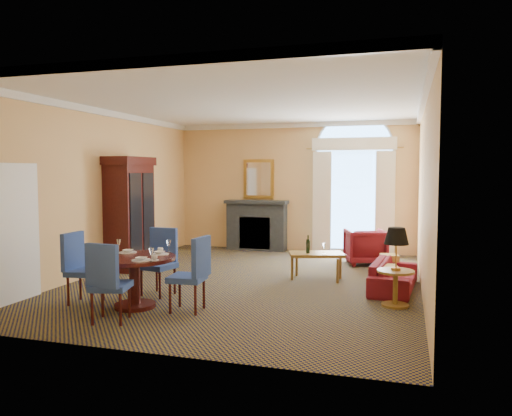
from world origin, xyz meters
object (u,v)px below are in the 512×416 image
(sofa, at_px, (394,275))
(dining_table, at_px, (135,270))
(armoire, at_px, (129,215))
(side_table, at_px, (396,257))
(coffee_table, at_px, (316,255))
(armchair, at_px, (365,247))

(sofa, bearing_deg, dining_table, 126.95)
(armoire, xyz_separation_m, sofa, (5.27, -0.40, -0.86))
(armoire, xyz_separation_m, side_table, (5.32, -1.48, -0.36))
(armoire, distance_m, coffee_table, 3.93)
(side_table, bearing_deg, sofa, 92.66)
(armoire, height_order, armchair, armoire)
(coffee_table, bearing_deg, dining_table, -147.20)
(armoire, height_order, coffee_table, armoire)
(coffee_table, height_order, side_table, side_table)
(armchair, bearing_deg, armoire, 4.41)
(armoire, bearing_deg, dining_table, -57.79)
(dining_table, xyz_separation_m, coffee_table, (2.21, 2.65, -0.10))
(dining_table, height_order, armchair, dining_table)
(armchair, bearing_deg, sofa, 88.93)
(armoire, height_order, side_table, armoire)
(coffee_table, xyz_separation_m, side_table, (1.44, -1.48, 0.29))
(coffee_table, relative_size, side_table, 0.96)
(armchair, distance_m, side_table, 3.40)
(dining_table, distance_m, sofa, 4.26)
(dining_table, bearing_deg, coffee_table, 50.12)
(armchair, bearing_deg, side_table, 84.68)
(coffee_table, bearing_deg, sofa, -33.69)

